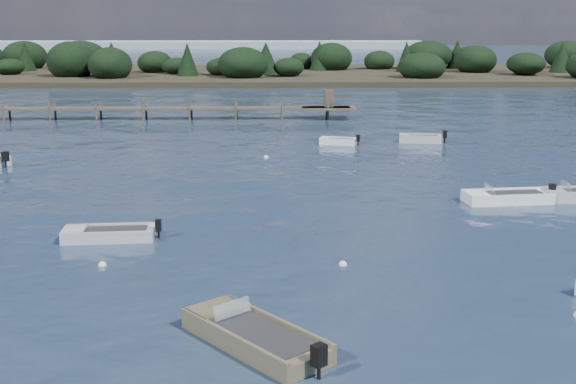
{
  "coord_description": "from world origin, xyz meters",
  "views": [
    {
      "loc": [
        -1.22,
        -19.3,
        8.89
      ],
      "look_at": [
        -0.53,
        14.0,
        1.0
      ],
      "focal_mm": 45.0,
      "sensor_mm": 36.0,
      "label": 1
    }
  ],
  "objects_px": {
    "dinghy_mid_grey": "(109,236)",
    "tender_far_white": "(338,142)",
    "dinghy_near_olive": "(254,340)",
    "tender_far_grey_b": "(420,140)",
    "jetty": "(52,109)",
    "dinghy_mid_white_b": "(507,199)"
  },
  "relations": [
    {
      "from": "dinghy_mid_grey",
      "to": "tender_far_white",
      "type": "bearing_deg",
      "value": 63.71
    },
    {
      "from": "dinghy_near_olive",
      "to": "tender_far_grey_b",
      "type": "bearing_deg",
      "value": 71.45
    },
    {
      "from": "tender_far_grey_b",
      "to": "tender_far_white",
      "type": "xyz_separation_m",
      "value": [
        -6.3,
        -0.79,
        -0.03
      ]
    },
    {
      "from": "tender_far_grey_b",
      "to": "dinghy_mid_grey",
      "type": "xyz_separation_m",
      "value": [
        -18.01,
        -24.51,
        -0.03
      ]
    },
    {
      "from": "tender_far_grey_b",
      "to": "dinghy_mid_grey",
      "type": "bearing_deg",
      "value": -126.32
    },
    {
      "from": "dinghy_near_olive",
      "to": "tender_far_white",
      "type": "distance_m",
      "value": 34.39
    },
    {
      "from": "dinghy_mid_grey",
      "to": "jetty",
      "type": "distance_m",
      "value": 40.6
    },
    {
      "from": "tender_far_white",
      "to": "tender_far_grey_b",
      "type": "bearing_deg",
      "value": 7.11
    },
    {
      "from": "dinghy_mid_white_b",
      "to": "tender_far_white",
      "type": "relative_size",
      "value": 1.57
    },
    {
      "from": "dinghy_mid_white_b",
      "to": "tender_far_grey_b",
      "type": "bearing_deg",
      "value": 92.11
    },
    {
      "from": "dinghy_mid_grey",
      "to": "jetty",
      "type": "xyz_separation_m",
      "value": [
        -13.62,
        38.23,
        0.85
      ]
    },
    {
      "from": "tender_far_grey_b",
      "to": "dinghy_mid_white_b",
      "type": "xyz_separation_m",
      "value": [
        0.68,
        -18.48,
        -0.02
      ]
    },
    {
      "from": "dinghy_mid_white_b",
      "to": "dinghy_mid_grey",
      "type": "bearing_deg",
      "value": -162.13
    },
    {
      "from": "tender_far_grey_b",
      "to": "dinghy_near_olive",
      "type": "bearing_deg",
      "value": -108.55
    },
    {
      "from": "dinghy_mid_white_b",
      "to": "tender_far_white",
      "type": "height_order",
      "value": "dinghy_mid_white_b"
    },
    {
      "from": "tender_far_grey_b",
      "to": "dinghy_mid_white_b",
      "type": "relative_size",
      "value": 0.76
    },
    {
      "from": "dinghy_mid_white_b",
      "to": "jetty",
      "type": "relative_size",
      "value": 0.07
    },
    {
      "from": "dinghy_mid_grey",
      "to": "dinghy_mid_white_b",
      "type": "bearing_deg",
      "value": 17.87
    },
    {
      "from": "dinghy_mid_grey",
      "to": "dinghy_mid_white_b",
      "type": "height_order",
      "value": "dinghy_mid_white_b"
    },
    {
      "from": "dinghy_mid_white_b",
      "to": "tender_far_white",
      "type": "xyz_separation_m",
      "value": [
        -6.98,
        17.69,
        -0.01
      ]
    },
    {
      "from": "tender_far_white",
      "to": "jetty",
      "type": "relative_size",
      "value": 0.05
    },
    {
      "from": "tender_far_grey_b",
      "to": "dinghy_near_olive",
      "type": "relative_size",
      "value": 0.75
    }
  ]
}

